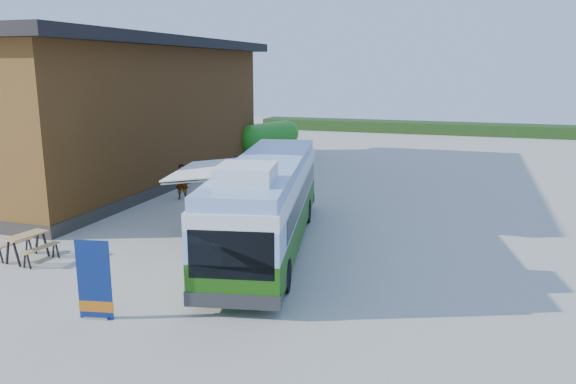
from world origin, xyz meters
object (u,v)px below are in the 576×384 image
(bus, at_px, (267,201))
(person_b, at_px, (290,173))
(picnic_table, at_px, (26,241))
(person_a, at_px, (182,182))
(slurry_tanker, at_px, (268,137))
(banner, at_px, (95,287))

(bus, bearing_deg, person_b, 91.36)
(picnic_table, xyz_separation_m, person_a, (0.62, 9.10, 0.19))
(bus, height_order, picnic_table, bus)
(person_a, xyz_separation_m, slurry_tanker, (-0.62, 13.55, 0.50))
(picnic_table, bearing_deg, slurry_tanker, 97.34)
(banner, bearing_deg, slurry_tanker, 89.42)
(banner, height_order, person_a, banner)
(bus, xyz_separation_m, slurry_tanker, (-6.86, 19.15, -0.34))
(picnic_table, height_order, person_b, person_b)
(bus, relative_size, person_b, 5.79)
(banner, xyz_separation_m, person_a, (-4.13, 12.05, 0.00))
(person_a, bearing_deg, bus, -56.70)
(banner, bearing_deg, picnic_table, 137.11)
(bus, relative_size, picnic_table, 7.00)
(slurry_tanker, bearing_deg, banner, -60.83)
(slurry_tanker, bearing_deg, bus, -51.65)
(person_a, xyz_separation_m, person_b, (4.37, 2.80, 0.18))
(person_b, bearing_deg, bus, 55.67)
(person_b, bearing_deg, slurry_tanker, -111.85)
(person_b, xyz_separation_m, slurry_tanker, (-5.00, 10.74, 0.32))
(person_a, bearing_deg, slurry_tanker, 77.91)
(person_a, distance_m, person_b, 5.20)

